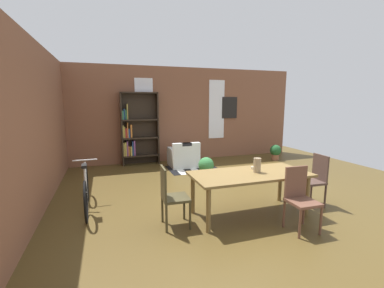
{
  "coord_description": "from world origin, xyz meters",
  "views": [
    {
      "loc": [
        -2.38,
        -4.35,
        1.93
      ],
      "look_at": [
        -0.43,
        1.47,
        0.91
      ],
      "focal_mm": 24.37,
      "sensor_mm": 36.0,
      "label": 1
    }
  ],
  "objects_px": {
    "vase_on_table": "(257,165)",
    "dining_chair_head_right": "(314,178)",
    "armchair_white": "(184,157)",
    "bicycle_second": "(86,191)",
    "bookshelf_tall": "(137,130)",
    "dining_chair_head_left": "(171,195)",
    "potted_plant_corner": "(275,151)",
    "dining_chair_near_right": "(300,196)",
    "dining_table": "(250,177)",
    "potted_plant_by_shelf": "(206,166)"
  },
  "relations": [
    {
      "from": "dining_chair_head_right",
      "to": "potted_plant_by_shelf",
      "type": "relative_size",
      "value": 1.82
    },
    {
      "from": "bicycle_second",
      "to": "bookshelf_tall",
      "type": "bearing_deg",
      "value": 68.01
    },
    {
      "from": "potted_plant_by_shelf",
      "to": "dining_chair_head_left",
      "type": "bearing_deg",
      "value": -123.05
    },
    {
      "from": "armchair_white",
      "to": "bicycle_second",
      "type": "relative_size",
      "value": 0.48
    },
    {
      "from": "bicycle_second",
      "to": "potted_plant_corner",
      "type": "xyz_separation_m",
      "value": [
        5.67,
        2.32,
        -0.06
      ]
    },
    {
      "from": "dining_table",
      "to": "dining_chair_head_right",
      "type": "xyz_separation_m",
      "value": [
        1.37,
        -0.0,
        -0.14
      ]
    },
    {
      "from": "bicycle_second",
      "to": "potted_plant_by_shelf",
      "type": "distance_m",
      "value": 2.99
    },
    {
      "from": "armchair_white",
      "to": "dining_chair_head_right",
      "type": "bearing_deg",
      "value": -67.45
    },
    {
      "from": "dining_chair_head_right",
      "to": "bicycle_second",
      "type": "height_order",
      "value": "dining_chair_head_right"
    },
    {
      "from": "dining_chair_near_right",
      "to": "armchair_white",
      "type": "bearing_deg",
      "value": 97.47
    },
    {
      "from": "vase_on_table",
      "to": "dining_chair_head_left",
      "type": "bearing_deg",
      "value": 179.88
    },
    {
      "from": "vase_on_table",
      "to": "bicycle_second",
      "type": "height_order",
      "value": "vase_on_table"
    },
    {
      "from": "armchair_white",
      "to": "vase_on_table",
      "type": "bearing_deg",
      "value": -86.17
    },
    {
      "from": "dining_chair_head_right",
      "to": "bookshelf_tall",
      "type": "bearing_deg",
      "value": 122.66
    },
    {
      "from": "bookshelf_tall",
      "to": "bicycle_second",
      "type": "relative_size",
      "value": 1.31
    },
    {
      "from": "dining_table",
      "to": "potted_plant_by_shelf",
      "type": "bearing_deg",
      "value": 87.23
    },
    {
      "from": "vase_on_table",
      "to": "bicycle_second",
      "type": "bearing_deg",
      "value": 158.41
    },
    {
      "from": "dining_chair_near_right",
      "to": "bookshelf_tall",
      "type": "bearing_deg",
      "value": 110.16
    },
    {
      "from": "dining_chair_head_left",
      "to": "potted_plant_by_shelf",
      "type": "distance_m",
      "value": 2.72
    },
    {
      "from": "dining_table",
      "to": "dining_chair_near_right",
      "type": "height_order",
      "value": "dining_chair_near_right"
    },
    {
      "from": "armchair_white",
      "to": "bookshelf_tall",
      "type": "bearing_deg",
      "value": 150.28
    },
    {
      "from": "armchair_white",
      "to": "dining_chair_head_left",
      "type": "bearing_deg",
      "value": -109.64
    },
    {
      "from": "dining_table",
      "to": "bicycle_second",
      "type": "height_order",
      "value": "bicycle_second"
    },
    {
      "from": "vase_on_table",
      "to": "dining_chair_head_right",
      "type": "distance_m",
      "value": 1.28
    },
    {
      "from": "bookshelf_tall",
      "to": "dining_chair_near_right",
      "type": "bearing_deg",
      "value": -69.84
    },
    {
      "from": "dining_chair_head_left",
      "to": "bookshelf_tall",
      "type": "distance_m",
      "value": 4.29
    },
    {
      "from": "potted_plant_by_shelf",
      "to": "potted_plant_corner",
      "type": "relative_size",
      "value": 1.04
    },
    {
      "from": "bookshelf_tall",
      "to": "potted_plant_by_shelf",
      "type": "bearing_deg",
      "value": -53.39
    },
    {
      "from": "dining_table",
      "to": "bookshelf_tall",
      "type": "bearing_deg",
      "value": 107.79
    },
    {
      "from": "bookshelf_tall",
      "to": "armchair_white",
      "type": "height_order",
      "value": "bookshelf_tall"
    },
    {
      "from": "bookshelf_tall",
      "to": "bicycle_second",
      "type": "xyz_separation_m",
      "value": [
        -1.28,
        -3.16,
        -0.7
      ]
    },
    {
      "from": "vase_on_table",
      "to": "armchair_white",
      "type": "xyz_separation_m",
      "value": [
        -0.24,
        3.54,
        -0.58
      ]
    },
    {
      "from": "armchair_white",
      "to": "potted_plant_by_shelf",
      "type": "distance_m",
      "value": 1.29
    },
    {
      "from": "dining_chair_head_right",
      "to": "dining_chair_near_right",
      "type": "relative_size",
      "value": 1.0
    },
    {
      "from": "dining_table",
      "to": "vase_on_table",
      "type": "relative_size",
      "value": 8.11
    },
    {
      "from": "armchair_white",
      "to": "potted_plant_by_shelf",
      "type": "relative_size",
      "value": 1.55
    },
    {
      "from": "dining_chair_head_left",
      "to": "potted_plant_corner",
      "type": "height_order",
      "value": "dining_chair_head_left"
    },
    {
      "from": "dining_chair_head_right",
      "to": "dining_chair_head_left",
      "type": "distance_m",
      "value": 2.73
    },
    {
      "from": "potted_plant_corner",
      "to": "bicycle_second",
      "type": "bearing_deg",
      "value": -157.73
    },
    {
      "from": "potted_plant_by_shelf",
      "to": "potted_plant_corner",
      "type": "xyz_separation_m",
      "value": [
        2.91,
        1.15,
        -0.01
      ]
    },
    {
      "from": "dining_chair_near_right",
      "to": "potted_plant_corner",
      "type": "height_order",
      "value": "dining_chair_near_right"
    },
    {
      "from": "bookshelf_tall",
      "to": "potted_plant_by_shelf",
      "type": "xyz_separation_m",
      "value": [
        1.48,
        -1.99,
        -0.75
      ]
    },
    {
      "from": "bookshelf_tall",
      "to": "potted_plant_corner",
      "type": "xyz_separation_m",
      "value": [
        4.39,
        -0.84,
        -0.76
      ]
    },
    {
      "from": "dining_chair_head_left",
      "to": "potted_plant_by_shelf",
      "type": "bearing_deg",
      "value": 56.95
    },
    {
      "from": "vase_on_table",
      "to": "potted_plant_by_shelf",
      "type": "distance_m",
      "value": 2.34
    },
    {
      "from": "armchair_white",
      "to": "potted_plant_corner",
      "type": "distance_m",
      "value": 3.13
    },
    {
      "from": "dining_table",
      "to": "bicycle_second",
      "type": "bearing_deg",
      "value": 157.44
    },
    {
      "from": "dining_table",
      "to": "bookshelf_tall",
      "type": "distance_m",
      "value": 4.49
    },
    {
      "from": "dining_chair_near_right",
      "to": "dining_table",
      "type": "bearing_deg",
      "value": 123.24
    },
    {
      "from": "potted_plant_by_shelf",
      "to": "dining_table",
      "type": "bearing_deg",
      "value": -92.77
    }
  ]
}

